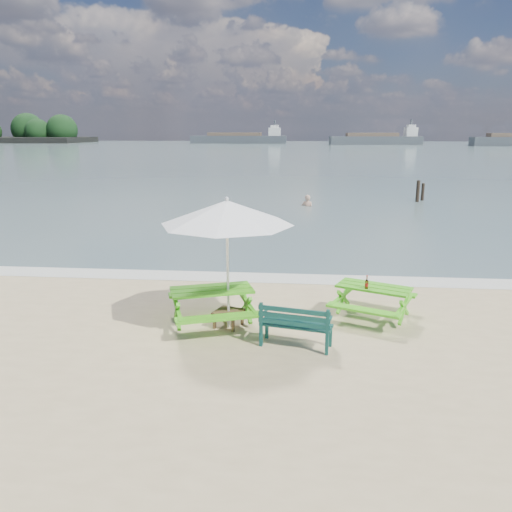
# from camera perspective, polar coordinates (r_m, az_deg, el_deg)

# --- Properties ---
(sea) EXTENTS (300.00, 300.00, 0.00)m
(sea) POSITION_cam_1_polar(r_m,az_deg,el_deg) (92.96, 5.10, 11.87)
(sea) COLOR slate
(sea) RESTS_ON ground
(foam_strip) EXTENTS (22.00, 0.90, 0.01)m
(foam_strip) POSITION_cam_1_polar(r_m,az_deg,el_deg) (13.05, 3.21, -2.56)
(foam_strip) COLOR silver
(foam_strip) RESTS_ON ground
(picnic_table_left) EXTENTS (2.07, 2.18, 0.76)m
(picnic_table_left) POSITION_cam_1_polar(r_m,az_deg,el_deg) (9.93, -5.02, -5.91)
(picnic_table_left) COLOR #47B41B
(picnic_table_left) RESTS_ON ground
(picnic_table_right) EXTENTS (1.97, 2.05, 0.69)m
(picnic_table_right) POSITION_cam_1_polar(r_m,az_deg,el_deg) (10.53, 13.21, -5.24)
(picnic_table_right) COLOR #49BA1C
(picnic_table_right) RESTS_ON ground
(park_bench) EXTENTS (1.34, 0.70, 0.78)m
(park_bench) POSITION_cam_1_polar(r_m,az_deg,el_deg) (9.04, 4.57, -8.81)
(park_bench) COLOR #0E3D37
(park_bench) RESTS_ON ground
(side_table) EXTENTS (0.64, 0.64, 0.33)m
(side_table) POSITION_cam_1_polar(r_m,az_deg,el_deg) (9.90, -3.16, -7.12)
(side_table) COLOR brown
(side_table) RESTS_ON ground
(patio_umbrella) EXTENTS (3.22, 3.22, 2.51)m
(patio_umbrella) POSITION_cam_1_polar(r_m,az_deg,el_deg) (9.34, -3.34, 4.98)
(patio_umbrella) COLOR silver
(patio_umbrella) RESTS_ON ground
(beer_bottle) EXTENTS (0.07, 0.07, 0.27)m
(beer_bottle) POSITION_cam_1_polar(r_m,az_deg,el_deg) (10.20, 12.53, -3.18)
(beer_bottle) COLOR brown
(beer_bottle) RESTS_ON picnic_table_right
(swimmer) EXTENTS (0.68, 0.52, 1.66)m
(swimmer) POSITION_cam_1_polar(r_m,az_deg,el_deg) (25.68, 5.87, 5.14)
(swimmer) COLOR tan
(swimmer) RESTS_ON ground
(mooring_pilings) EXTENTS (0.58, 0.78, 1.36)m
(mooring_pilings) POSITION_cam_1_polar(r_m,az_deg,el_deg) (28.52, 18.20, 6.82)
(mooring_pilings) COLOR black
(mooring_pilings) RESTS_ON ground
(cargo_ships) EXTENTS (138.99, 21.17, 4.40)m
(cargo_ships) POSITION_cam_1_polar(r_m,az_deg,el_deg) (138.31, 20.61, 12.29)
(cargo_ships) COLOR #3C4247
(cargo_ships) RESTS_ON ground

